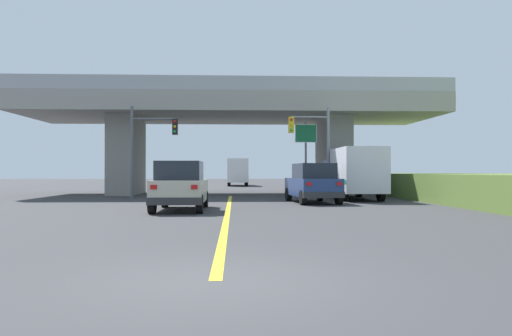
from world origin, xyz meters
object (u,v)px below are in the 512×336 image
(box_truck, at_px, (354,173))
(highway_sign, at_px, (306,142))
(suv_crossing, at_px, (313,183))
(traffic_signal_nearside, at_px, (315,141))
(semi_truck_distant, at_px, (238,172))
(traffic_signal_farside, at_px, (147,141))
(suv_lead, at_px, (181,186))

(box_truck, height_order, highway_sign, highway_sign)
(suv_crossing, distance_m, highway_sign, 7.79)
(box_truck, relative_size, highway_sign, 1.42)
(highway_sign, bearing_deg, traffic_signal_nearside, -87.69)
(traffic_signal_nearside, height_order, highway_sign, traffic_signal_nearside)
(traffic_signal_nearside, relative_size, semi_truck_distant, 0.73)
(suv_crossing, relative_size, traffic_signal_farside, 0.86)
(traffic_signal_farside, xyz_separation_m, highway_sign, (9.98, 2.56, 0.11))
(suv_crossing, xyz_separation_m, semi_truck_distant, (-3.66, 31.90, 0.61))
(suv_lead, bearing_deg, box_truck, 40.83)
(suv_crossing, bearing_deg, suv_lead, -147.92)
(box_truck, bearing_deg, traffic_signal_farside, 172.35)
(box_truck, relative_size, semi_truck_distant, 0.93)
(traffic_signal_nearside, distance_m, traffic_signal_farside, 10.11)
(suv_lead, bearing_deg, traffic_signal_nearside, 52.14)
(box_truck, xyz_separation_m, traffic_signal_farside, (-12.16, 1.63, 1.92))
(traffic_signal_nearside, height_order, semi_truck_distant, traffic_signal_nearside)
(highway_sign, bearing_deg, box_truck, -62.57)
(suv_crossing, bearing_deg, highway_sign, 79.21)
(suv_lead, height_order, traffic_signal_farside, traffic_signal_farside)
(traffic_signal_farside, xyz_separation_m, semi_truck_distant, (5.61, 27.13, -1.85))
(traffic_signal_farside, bearing_deg, traffic_signal_nearside, -2.40)
(box_truck, xyz_separation_m, highway_sign, (-2.17, 4.19, 2.03))
(suv_crossing, height_order, highway_sign, highway_sign)
(suv_lead, distance_m, box_truck, 12.07)
(traffic_signal_nearside, relative_size, traffic_signal_farside, 0.99)
(semi_truck_distant, bearing_deg, box_truck, -77.18)
(highway_sign, distance_m, semi_truck_distant, 25.04)
(suv_lead, relative_size, box_truck, 0.66)
(traffic_signal_nearside, distance_m, highway_sign, 2.98)
(box_truck, bearing_deg, semi_truck_distant, 102.82)
(suv_crossing, bearing_deg, traffic_signal_nearside, 73.92)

